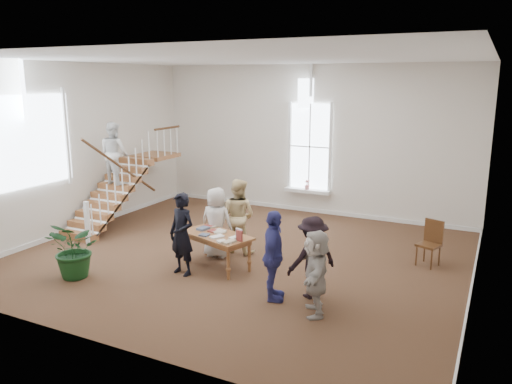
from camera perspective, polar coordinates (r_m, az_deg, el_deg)
The scene contains 12 objects.
ground at distance 11.83m, azimuth -1.63°, elevation -7.29°, with size 10.00×10.00×0.00m, color #4A331D.
room_shell at distance 15.56m, azimuth 5.95°, elevation -0.88°, with size 10.49×10.00×10.00m.
staircase at distance 14.45m, azimuth -15.65°, elevation 2.59°, with size 1.10×4.10×2.92m.
library_table at distance 10.96m, azimuth -4.55°, elevation -5.23°, with size 1.80×1.27×0.82m.
police_officer at distance 10.61m, azimuth -8.47°, elevation -4.79°, with size 0.64×0.42×1.76m, color black.
elderly_woman at distance 11.58m, azimuth -4.54°, elevation -3.49°, with size 0.80×0.52×1.64m, color beige.
person_yellow at distance 11.83m, azimuth -2.05°, elevation -2.74°, with size 0.87×0.68×1.79m, color beige.
woman_cluster_a at distance 9.30m, azimuth 2.00°, elevation -7.32°, with size 1.01×0.42×1.72m, color navy.
woman_cluster_b at distance 9.51m, azimuth 6.45°, elevation -7.41°, with size 1.02×0.59×1.58m, color black.
woman_cluster_c at distance 8.85m, azimuth 6.83°, elevation -9.12°, with size 1.43×0.45×1.54m, color #B7ADA4.
floor_plant at distance 11.03m, azimuth -19.91°, elevation -6.20°, with size 1.11×0.96×1.23m, color #123916.
side_chair at distance 11.76m, azimuth 19.36°, elevation -5.21°, with size 0.57×0.57×1.02m.
Camera 1 is at (5.22, -9.80, 4.05)m, focal length 35.00 mm.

